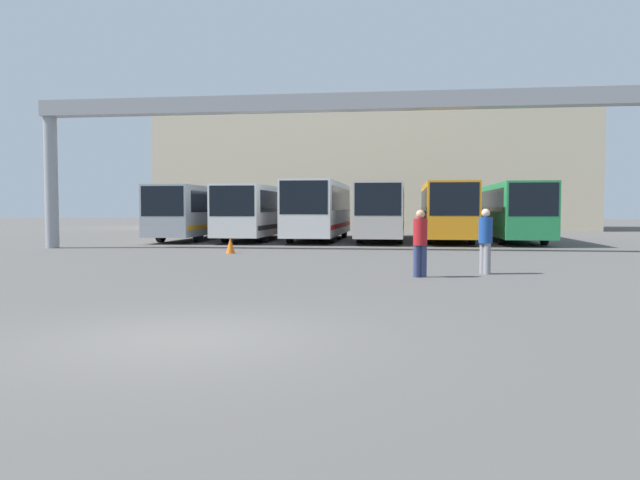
{
  "coord_description": "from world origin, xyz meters",
  "views": [
    {
      "loc": [
        3.12,
        -8.39,
        1.85
      ],
      "look_at": [
        -0.99,
        21.47,
        0.3
      ],
      "focal_mm": 35.0,
      "sensor_mm": 36.0,
      "label": 1
    }
  ],
  "objects_px": {
    "pedestrian_far_center": "(420,242)",
    "bus_slot_1": "(258,209)",
    "bus_slot_4": "(446,209)",
    "bus_slot_0": "(197,209)",
    "traffic_cone": "(230,245)",
    "bus_slot_5": "(512,209)",
    "bus_slot_2": "(319,207)",
    "pedestrian_near_right": "(485,239)",
    "bus_slot_3": "(382,209)"
  },
  "relations": [
    {
      "from": "bus_slot_0",
      "to": "bus_slot_4",
      "type": "bearing_deg",
      "value": 2.21
    },
    {
      "from": "bus_slot_0",
      "to": "bus_slot_5",
      "type": "relative_size",
      "value": 0.91
    },
    {
      "from": "bus_slot_2",
      "to": "pedestrian_far_center",
      "type": "xyz_separation_m",
      "value": [
        5.3,
        -18.6,
        -0.94
      ]
    },
    {
      "from": "bus_slot_4",
      "to": "pedestrian_far_center",
      "type": "distance_m",
      "value": 19.02
    },
    {
      "from": "bus_slot_4",
      "to": "bus_slot_5",
      "type": "xyz_separation_m",
      "value": [
        3.59,
        -0.02,
        -0.02
      ]
    },
    {
      "from": "pedestrian_far_center",
      "to": "traffic_cone",
      "type": "xyz_separation_m",
      "value": [
        -7.47,
        7.81,
        -0.62
      ]
    },
    {
      "from": "bus_slot_4",
      "to": "bus_slot_5",
      "type": "relative_size",
      "value": 1.0
    },
    {
      "from": "bus_slot_2",
      "to": "traffic_cone",
      "type": "height_order",
      "value": "bus_slot_2"
    },
    {
      "from": "bus_slot_0",
      "to": "traffic_cone",
      "type": "height_order",
      "value": "bus_slot_0"
    },
    {
      "from": "bus_slot_0",
      "to": "bus_slot_3",
      "type": "distance_m",
      "value": 10.78
    },
    {
      "from": "bus_slot_1",
      "to": "bus_slot_3",
      "type": "bearing_deg",
      "value": 2.85
    },
    {
      "from": "bus_slot_4",
      "to": "bus_slot_5",
      "type": "bearing_deg",
      "value": -0.37
    },
    {
      "from": "traffic_cone",
      "to": "pedestrian_far_center",
      "type": "bearing_deg",
      "value": -46.28
    },
    {
      "from": "bus_slot_5",
      "to": "traffic_cone",
      "type": "distance_m",
      "value": 17.09
    },
    {
      "from": "bus_slot_0",
      "to": "bus_slot_1",
      "type": "distance_m",
      "value": 3.6
    },
    {
      "from": "bus_slot_4",
      "to": "pedestrian_far_center",
      "type": "xyz_separation_m",
      "value": [
        -1.87,
        -18.91,
        -0.86
      ]
    },
    {
      "from": "bus_slot_0",
      "to": "pedestrian_far_center",
      "type": "height_order",
      "value": "bus_slot_0"
    },
    {
      "from": "bus_slot_1",
      "to": "bus_slot_5",
      "type": "relative_size",
      "value": 0.96
    },
    {
      "from": "bus_slot_4",
      "to": "bus_slot_5",
      "type": "height_order",
      "value": "bus_slot_4"
    },
    {
      "from": "pedestrian_near_right",
      "to": "bus_slot_4",
      "type": "bearing_deg",
      "value": -32.91
    },
    {
      "from": "bus_slot_0",
      "to": "bus_slot_5",
      "type": "bearing_deg",
      "value": 1.7
    },
    {
      "from": "bus_slot_3",
      "to": "traffic_cone",
      "type": "xyz_separation_m",
      "value": [
        -5.76,
        -11.19,
        -1.49
      ]
    },
    {
      "from": "bus_slot_2",
      "to": "bus_slot_5",
      "type": "bearing_deg",
      "value": 1.52
    },
    {
      "from": "bus_slot_2",
      "to": "pedestrian_far_center",
      "type": "bearing_deg",
      "value": -74.09
    },
    {
      "from": "bus_slot_3",
      "to": "bus_slot_5",
      "type": "relative_size",
      "value": 1.02
    },
    {
      "from": "bus_slot_0",
      "to": "traffic_cone",
      "type": "relative_size",
      "value": 16.09
    },
    {
      "from": "bus_slot_2",
      "to": "bus_slot_4",
      "type": "distance_m",
      "value": 7.18
    },
    {
      "from": "bus_slot_1",
      "to": "bus_slot_0",
      "type": "bearing_deg",
      "value": -175.33
    },
    {
      "from": "bus_slot_3",
      "to": "traffic_cone",
      "type": "height_order",
      "value": "bus_slot_3"
    },
    {
      "from": "bus_slot_3",
      "to": "pedestrian_far_center",
      "type": "height_order",
      "value": "bus_slot_3"
    },
    {
      "from": "bus_slot_5",
      "to": "traffic_cone",
      "type": "relative_size",
      "value": 17.7
    },
    {
      "from": "bus_slot_1",
      "to": "bus_slot_2",
      "type": "relative_size",
      "value": 1.01
    },
    {
      "from": "bus_slot_2",
      "to": "bus_slot_3",
      "type": "xyz_separation_m",
      "value": [
        3.59,
        0.4,
        -0.07
      ]
    },
    {
      "from": "bus_slot_0",
      "to": "bus_slot_2",
      "type": "bearing_deg",
      "value": 1.96
    },
    {
      "from": "bus_slot_5",
      "to": "pedestrian_far_center",
      "type": "distance_m",
      "value": 19.68
    },
    {
      "from": "bus_slot_3",
      "to": "pedestrian_near_right",
      "type": "height_order",
      "value": "bus_slot_3"
    },
    {
      "from": "bus_slot_4",
      "to": "traffic_cone",
      "type": "bearing_deg",
      "value": -130.11
    },
    {
      "from": "pedestrian_far_center",
      "to": "bus_slot_1",
      "type": "bearing_deg",
      "value": -79.55
    },
    {
      "from": "pedestrian_near_right",
      "to": "bus_slot_5",
      "type": "bearing_deg",
      "value": -44.29
    },
    {
      "from": "bus_slot_1",
      "to": "bus_slot_4",
      "type": "distance_m",
      "value": 10.77
    },
    {
      "from": "pedestrian_far_center",
      "to": "pedestrian_near_right",
      "type": "bearing_deg",
      "value": -164.73
    },
    {
      "from": "pedestrian_near_right",
      "to": "traffic_cone",
      "type": "distance_m",
      "value": 11.51
    },
    {
      "from": "bus_slot_1",
      "to": "traffic_cone",
      "type": "height_order",
      "value": "bus_slot_1"
    },
    {
      "from": "bus_slot_2",
      "to": "bus_slot_3",
      "type": "relative_size",
      "value": 0.93
    },
    {
      "from": "bus_slot_5",
      "to": "bus_slot_4",
      "type": "bearing_deg",
      "value": 179.63
    },
    {
      "from": "pedestrian_far_center",
      "to": "traffic_cone",
      "type": "distance_m",
      "value": 10.83
    },
    {
      "from": "bus_slot_2",
      "to": "pedestrian_far_center",
      "type": "height_order",
      "value": "bus_slot_2"
    },
    {
      "from": "bus_slot_3",
      "to": "bus_slot_4",
      "type": "bearing_deg",
      "value": -1.52
    },
    {
      "from": "pedestrian_near_right",
      "to": "pedestrian_far_center",
      "type": "xyz_separation_m",
      "value": [
        -1.83,
        -1.07,
        -0.01
      ]
    },
    {
      "from": "bus_slot_0",
      "to": "pedestrian_near_right",
      "type": "height_order",
      "value": "bus_slot_0"
    }
  ]
}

